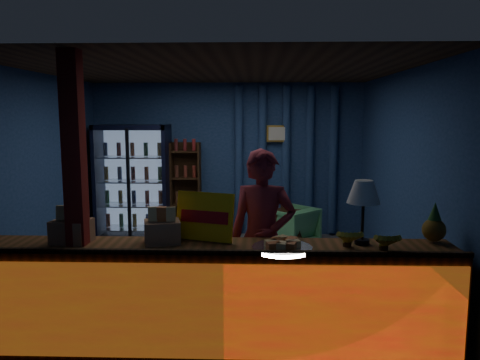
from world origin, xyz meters
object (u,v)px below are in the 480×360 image
object	(u,v)px
green_chair	(291,227)
table_lamp	(364,194)
pastry_tray	(282,247)
shopkeeper	(262,240)

from	to	relation	value
green_chair	table_lamp	size ratio (longest dim) A/B	1.24
green_chair	pastry_tray	size ratio (longest dim) A/B	1.36
shopkeeper	green_chair	world-z (taller)	shopkeeper
table_lamp	green_chair	bearing A→B (deg)	96.25
shopkeeper	green_chair	distance (m)	2.94
green_chair	pastry_tray	bearing A→B (deg)	39.51
shopkeeper	table_lamp	xyz separation A→B (m)	(0.86, -0.41, 0.52)
table_lamp	pastry_tray	bearing A→B (deg)	-164.45
green_chair	pastry_tray	distance (m)	3.53
pastry_tray	table_lamp	world-z (taller)	table_lamp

